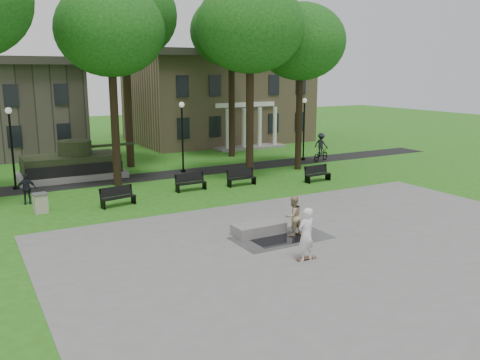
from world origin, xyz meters
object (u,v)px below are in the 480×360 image
object	(u,v)px
concrete_block	(259,229)
trash_bin	(41,203)
skateboarder	(306,234)
cyclist	(321,150)
park_bench_0	(118,196)
friend_watching	(293,216)

from	to	relation	value
concrete_block	trash_bin	distance (m)	10.95
skateboarder	trash_bin	size ratio (longest dim) A/B	2.05
concrete_block	cyclist	xyz separation A→B (m)	(13.33, 12.91, 0.63)
cyclist	park_bench_0	size ratio (longest dim) A/B	1.16
cyclist	park_bench_0	xyz separation A→B (m)	(-17.20, -5.49, -0.36)
concrete_block	skateboarder	world-z (taller)	skateboarder
friend_watching	park_bench_0	bearing A→B (deg)	-65.55
park_bench_0	concrete_block	bearing A→B (deg)	-74.05
cyclist	trash_bin	xyz separation A→B (m)	(-20.82, -4.94, -0.39)
park_bench_0	trash_bin	world-z (taller)	park_bench_0
cyclist	park_bench_0	world-z (taller)	cyclist
skateboarder	friend_watching	bearing A→B (deg)	-124.86
friend_watching	cyclist	bearing A→B (deg)	-138.05
friend_watching	trash_bin	world-z (taller)	friend_watching
skateboarder	park_bench_0	bearing A→B (deg)	-80.14
concrete_block	park_bench_0	distance (m)	8.38
friend_watching	cyclist	xyz separation A→B (m)	(12.21, 13.80, 0.02)
friend_watching	trash_bin	distance (m)	12.36
concrete_block	park_bench_0	bearing A→B (deg)	117.55
park_bench_0	trash_bin	distance (m)	3.66
trash_bin	concrete_block	bearing A→B (deg)	-46.78
friend_watching	concrete_block	bearing A→B (deg)	-44.95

